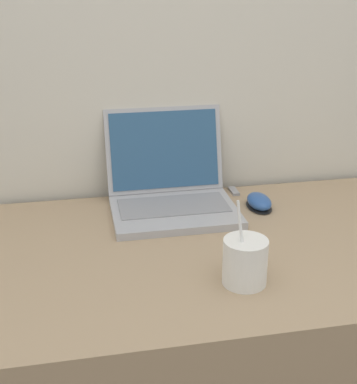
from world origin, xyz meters
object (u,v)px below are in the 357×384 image
(laptop, at_px, (171,188))
(usb_stick, at_px, (234,191))
(drink_cup, at_px, (245,261))
(computer_mouse, at_px, (259,202))

(laptop, bearing_deg, usb_stick, 19.25)
(laptop, relative_size, usb_stick, 5.56)
(drink_cup, bearing_deg, computer_mouse, 66.38)
(usb_stick, bearing_deg, computer_mouse, -73.29)
(computer_mouse, bearing_deg, laptop, 168.15)
(drink_cup, distance_m, computer_mouse, 0.40)
(computer_mouse, height_order, usb_stick, computer_mouse)
(drink_cup, distance_m, usb_stick, 0.51)
(laptop, height_order, computer_mouse, laptop)
(laptop, bearing_deg, computer_mouse, -11.85)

